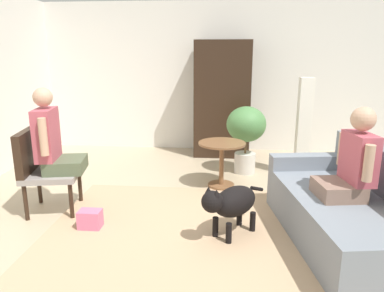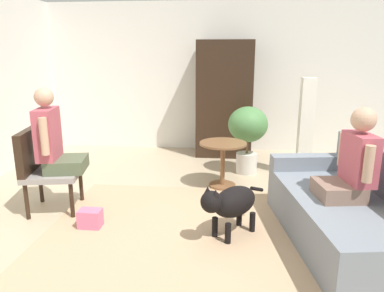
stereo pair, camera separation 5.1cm
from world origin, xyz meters
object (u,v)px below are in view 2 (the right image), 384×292
person_on_armchair (53,139)px  dog (231,203)px  round_end_table (223,157)px  handbag (90,219)px  column_lamp (305,129)px  couch (350,211)px  armchair (42,164)px  person_on_couch (353,163)px  potted_plant (248,130)px  armoire_cabinet (224,99)px

person_on_armchair → dog: size_ratio=1.39×
round_end_table → handbag: bearing=-134.9°
person_on_armchair → handbag: 0.95m
dog → column_lamp: 2.11m
couch → round_end_table: 1.75m
armchair → person_on_armchair: (0.15, 0.03, 0.27)m
dog → person_on_couch: bearing=0.0°
potted_plant → column_lamp: 0.78m
round_end_table → dog: (0.11, -1.31, -0.06)m
person_on_couch → round_end_table: (-1.15, 1.31, -0.36)m
person_on_couch → potted_plant: 2.08m
armchair → person_on_armchair: size_ratio=1.00×
couch → potted_plant: (-0.85, 1.88, 0.34)m
armchair → round_end_table: armchair is taller
dog → couch: bearing=1.4°
armchair → handbag: (0.65, -0.36, -0.43)m
person_on_couch → round_end_table: size_ratio=1.36×
potted_plant → handbag: potted_plant is taller
person_on_couch → potted_plant: size_ratio=0.84×
armchair → person_on_couch: bearing=-7.2°
person_on_armchair → armchair: bearing=-169.2°
armchair → person_on_couch: (3.08, -0.39, 0.23)m
armoire_cabinet → column_lamp: bearing=-43.0°
couch → handbag: (-2.46, 0.00, -0.20)m
couch → round_end_table: size_ratio=3.24×
dog → handbag: bearing=178.8°
couch → handbag: bearing=179.9°
column_lamp → handbag: bearing=-143.0°
handbag → armchair: bearing=151.1°
round_end_table → person_on_couch: bearing=-48.8°
dog → column_lamp: (1.00, 1.83, 0.34)m
potted_plant → handbag: 2.53m
couch → handbag: 2.47m
couch → potted_plant: bearing=114.4°
armchair → potted_plant: bearing=34.0°
round_end_table → potted_plant: (0.33, 0.60, 0.23)m
armchair → dog: (2.03, -0.39, -0.19)m
round_end_table → dog: bearing=-85.4°
armchair → column_lamp: (3.03, 1.44, 0.15)m
potted_plant → person_on_armchair: bearing=-144.7°
person_on_armchair → round_end_table: 2.03m
person_on_armchair → round_end_table: size_ratio=1.50×
round_end_table → armchair: bearing=-154.3°
couch → person_on_couch: size_ratio=2.39×
dog → potted_plant: potted_plant is taller
potted_plant → armoire_cabinet: 1.08m
round_end_table → column_lamp: bearing=25.0°
armchair → potted_plant: potted_plant is taller
dog → handbag: 1.40m
potted_plant → column_lamp: size_ratio=0.70×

